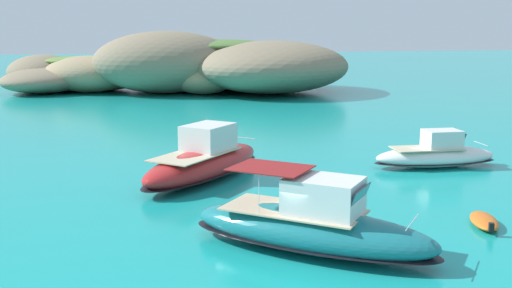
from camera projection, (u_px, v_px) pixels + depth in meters
ground_plane at (306, 248)px, 23.32m from camera, size 400.00×400.00×0.00m
islet_large at (213, 69)px, 83.16m from camera, size 40.40×41.12×8.24m
islet_small at (69, 75)px, 83.57m from camera, size 22.45×21.97×4.94m
motorboat_white at (436, 155)px, 36.99m from camera, size 7.97×2.82×2.31m
motorboat_teal at (312, 226)px, 22.86m from camera, size 9.59×8.67×3.12m
motorboat_red at (204, 161)px, 33.93m from camera, size 9.37×9.90×3.09m
dinghy_tender at (484, 221)px, 25.95m from camera, size 2.01×2.84×0.58m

